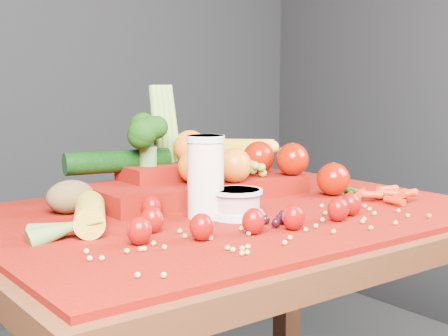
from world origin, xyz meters
TOP-DOWN VIEW (x-y plane):
  - table at (0.00, 0.00)m, footprint 1.10×0.80m
  - red_cloth at (0.00, 0.00)m, footprint 1.05×0.75m
  - milk_glass at (-0.09, -0.03)m, footprint 0.08×0.08m
  - yogurt_bowl at (-0.04, -0.07)m, footprint 0.11×0.11m
  - strawberry_scatter at (-0.12, -0.14)m, footprint 0.54×0.28m
  - dark_grape_cluster at (-0.01, -0.17)m, footprint 0.06×0.05m
  - soybean_scatter at (0.00, -0.20)m, footprint 0.84×0.24m
  - corn_ear at (-0.36, -0.01)m, footprint 0.25×0.26m
  - potato at (-0.29, 0.17)m, footprint 0.10×0.07m
  - baby_carrot_pile at (0.34, -0.16)m, footprint 0.18×0.17m
  - green_bean_pile at (0.36, -0.01)m, footprint 0.14×0.12m
  - produce_mound at (0.04, 0.15)m, footprint 0.61×0.37m

SIDE VIEW (x-z plane):
  - table at x=0.00m, z-range 0.28..1.03m
  - red_cloth at x=0.00m, z-range 0.75..0.76m
  - soybean_scatter at x=0.00m, z-range 0.76..0.77m
  - green_bean_pile at x=0.36m, z-range 0.76..0.77m
  - dark_grape_cluster at x=-0.01m, z-range 0.76..0.79m
  - baby_carrot_pile at x=0.34m, z-range 0.76..0.79m
  - corn_ear at x=-0.36m, z-range 0.76..0.81m
  - strawberry_scatter at x=-0.12m, z-range 0.76..0.82m
  - yogurt_bowl at x=-0.04m, z-range 0.76..0.82m
  - potato at x=-0.29m, z-range 0.76..0.83m
  - produce_mound at x=0.04m, z-range 0.69..0.96m
  - milk_glass at x=-0.09m, z-range 0.77..0.94m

